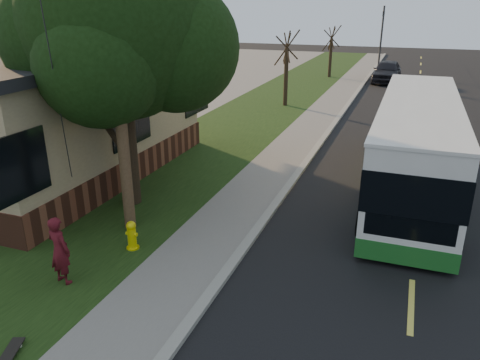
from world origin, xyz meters
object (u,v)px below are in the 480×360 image
at_px(transit_bus, 416,143).
at_px(skateboarder, 59,250).
at_px(bare_tree_near, 286,69).
at_px(fire_hydrant, 132,235).
at_px(bare_tree_far, 331,52).
at_px(utility_pole, 114,55).
at_px(leafy_tree, 121,28).
at_px(traffic_signal, 381,35).
at_px(dumpster, 103,125).
at_px(skateboard_main, 8,356).
at_px(distant_car, 387,71).

bearing_deg(transit_bus, skateboarder, -129.33).
bearing_deg(bare_tree_near, fire_hydrant, -87.14).
relative_size(bare_tree_far, transit_bus, 0.37).
xyz_separation_m(utility_pole, leafy_tree, (-0.87, 1.66, 0.54)).
bearing_deg(leafy_tree, traffic_signal, 81.53).
relative_size(leafy_tree, dumpster, 4.75).
relative_size(transit_bus, skateboarder, 7.01).
bearing_deg(traffic_signal, bare_tree_far, -131.19).
bearing_deg(skateboard_main, transit_bus, 59.85).
bearing_deg(leafy_tree, bare_tree_far, 87.55).
xyz_separation_m(bare_tree_far, dumpster, (-6.11, -21.96, -1.26)).
xyz_separation_m(skateboarder, dumpster, (-5.90, 9.84, -0.10)).
distance_m(bare_tree_near, bare_tree_far, 12.01).
xyz_separation_m(bare_tree_far, skateboard_main, (0.50, -34.09, -1.87)).
bearing_deg(bare_tree_near, skateboard_main, -87.41).
height_order(utility_pole, bare_tree_near, utility_pole).
relative_size(bare_tree_near, distant_car, 0.89).
bearing_deg(utility_pole, skateboard_main, -81.00).
height_order(fire_hydrant, bare_tree_far, bare_tree_far).
bearing_deg(leafy_tree, skateboarder, -77.86).
xyz_separation_m(transit_bus, distant_car, (-2.30, 22.59, -0.76)).
height_order(utility_pole, dumpster, utility_pole).
height_order(fire_hydrant, dumpster, dumpster).
xyz_separation_m(bare_tree_near, dumpster, (-5.61, -9.96, -1.40)).
xyz_separation_m(leafy_tree, skateboarder, (0.96, -4.45, -4.32)).
bearing_deg(skateboard_main, utility_pole, 99.00).
bearing_deg(traffic_signal, dumpster, -110.31).
xyz_separation_m(utility_pole, traffic_signal, (3.81, 33.01, -1.47)).
distance_m(skateboard_main, dumpster, 13.83).
bearing_deg(dumpster, leafy_tree, -47.51).
bearing_deg(skateboard_main, fire_hydrant, 91.40).
xyz_separation_m(utility_pole, skateboard_main, (0.81, -5.08, -4.50)).
xyz_separation_m(traffic_signal, transit_bus, (3.30, -27.25, -1.58)).
bearing_deg(skateboarder, bare_tree_far, -78.62).
xyz_separation_m(fire_hydrant, leafy_tree, (-1.57, 2.65, 4.73)).
height_order(fire_hydrant, utility_pole, utility_pole).
distance_m(leafy_tree, transit_bus, 9.66).
xyz_separation_m(utility_pole, transit_bus, (7.10, 5.76, -3.05)).
height_order(transit_bus, skateboard_main, transit_bus).
bearing_deg(leafy_tree, skateboard_main, -76.08).
xyz_separation_m(traffic_signal, skateboarder, (-3.71, -35.81, -2.31)).
distance_m(utility_pole, skateboard_main, 6.84).
bearing_deg(leafy_tree, utility_pole, -62.40).
bearing_deg(skateboard_main, traffic_signal, 85.50).
bearing_deg(skateboarder, dumpster, -47.32).
xyz_separation_m(dumpster, distant_car, (10.61, 21.31, 0.08)).
xyz_separation_m(leafy_tree, skateboard_main, (1.67, -6.74, -5.03)).
xyz_separation_m(utility_pole, dumpster, (-5.80, 7.05, -3.88)).
relative_size(bare_tree_near, bare_tree_far, 1.07).
xyz_separation_m(skateboard_main, distant_car, (4.00, 33.44, 0.69)).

